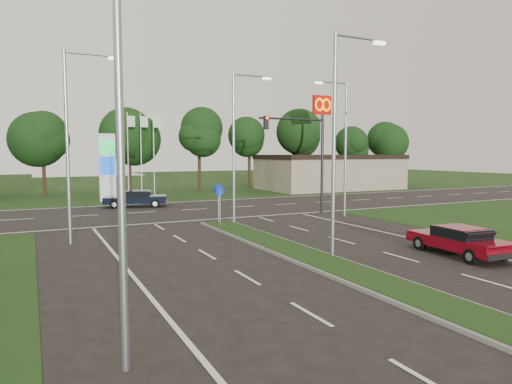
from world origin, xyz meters
name	(u,v)px	position (x,y,z in m)	size (l,w,h in m)	color
ground	(435,306)	(0.00, 0.00, 0.00)	(160.00, 160.00, 0.00)	black
verge_far	(114,185)	(0.00, 55.00, 0.00)	(160.00, 50.00, 0.02)	black
cross_road	(182,210)	(0.00, 24.00, 0.00)	(160.00, 12.00, 0.02)	black
median_kerb	(347,271)	(0.00, 4.00, 0.06)	(2.00, 26.00, 0.12)	slate
commercial_building	(330,172)	(22.00, 36.00, 2.00)	(16.00, 9.00, 4.00)	gray
streetlight_median_near	(338,133)	(1.00, 6.00, 5.08)	(2.53, 0.22, 9.00)	gray
streetlight_median_far	(237,140)	(1.00, 16.00, 5.08)	(2.53, 0.22, 9.00)	gray
streetlight_left_near	(130,112)	(-8.30, 0.00, 5.08)	(2.53, 0.22, 9.00)	gray
streetlight_left_far	(72,136)	(-8.30, 14.00, 5.08)	(2.53, 0.22, 9.00)	gray
streetlight_right_far	(343,141)	(8.80, 16.00, 5.08)	(2.53, 0.22, 9.00)	gray
traffic_signal	(307,148)	(7.19, 18.00, 4.65)	(5.10, 0.42, 7.00)	black
median_signs	(219,196)	(0.00, 16.40, 1.71)	(1.16, 1.76, 2.38)	gray
gas_pylon	(110,165)	(-3.79, 33.05, 3.20)	(5.80, 1.26, 8.00)	silver
mcdonalds_sign	(322,118)	(18.00, 31.97, 7.99)	(2.20, 0.47, 10.40)	silver
treeline_far	(137,129)	(0.10, 39.93, 6.83)	(6.00, 6.00, 9.90)	black
red_sedan	(460,240)	(6.00, 4.20, 0.65)	(2.19, 4.56, 1.21)	maroon
navy_sedan	(136,198)	(-2.66, 27.63, 0.71)	(5.16, 3.19, 1.32)	black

